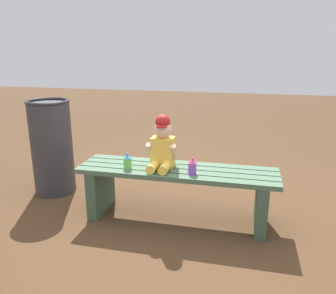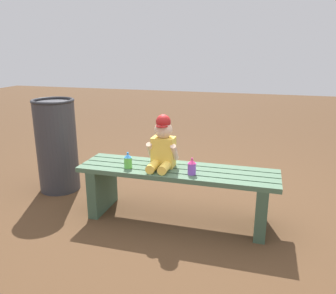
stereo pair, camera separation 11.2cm
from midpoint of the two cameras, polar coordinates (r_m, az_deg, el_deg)
The scene contains 6 objects.
ground_plane at distance 2.74m, azimuth 2.68°, elevation -11.93°, with size 16.00×16.00×0.00m, color #4C331E.
park_bench at distance 2.62m, azimuth 2.77°, elevation -6.45°, with size 1.51×0.39×0.42m.
child_figure at distance 2.55m, azimuth 0.36°, elevation 0.38°, with size 0.23×0.27×0.40m.
sippy_cup_left at distance 2.57m, azimuth -5.51°, elevation -2.31°, with size 0.06×0.06×0.12m.
sippy_cup_right at distance 2.44m, azimuth 5.34°, elevation -3.33°, with size 0.06×0.06×0.12m.
trash_bin at distance 3.28m, azimuth -17.28°, elevation 0.29°, with size 0.38×0.38×0.86m.
Camera 2 is at (0.60, -2.34, 1.30)m, focal length 36.25 mm.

